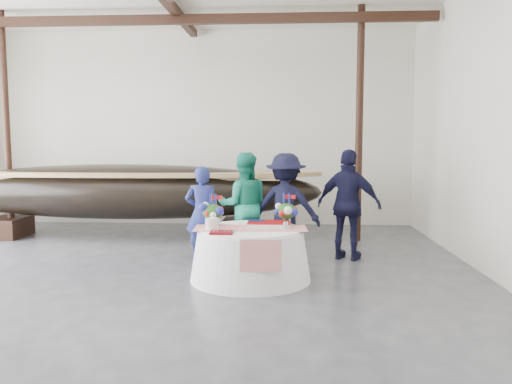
{
  "coord_description": "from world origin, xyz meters",
  "views": [
    {
      "loc": [
        2.06,
        -5.65,
        1.95
      ],
      "look_at": [
        1.59,
        2.64,
        1.1
      ],
      "focal_mm": 35.0,
      "sensor_mm": 36.0,
      "label": 1
    }
  ],
  "objects": [
    {
      "name": "floor",
      "position": [
        0.0,
        0.0,
        0.0
      ],
      "size": [
        10.0,
        12.0,
        0.01
      ],
      "primitive_type": "cube",
      "color": "#3D3D42",
      "rests_on": "ground"
    },
    {
      "name": "wall_back",
      "position": [
        0.0,
        6.0,
        2.25
      ],
      "size": [
        10.0,
        0.02,
        4.5
      ],
      "primitive_type": "cube",
      "color": "silver",
      "rests_on": "ground"
    },
    {
      "name": "longboat_display",
      "position": [
        -1.19,
        4.11,
        0.95
      ],
      "size": [
        7.97,
        1.59,
        1.49
      ],
      "color": "black",
      "rests_on": "ground"
    },
    {
      "name": "banquet_table",
      "position": [
        1.59,
        1.24,
        0.36
      ],
      "size": [
        1.7,
        1.7,
        0.73
      ],
      "color": "white",
      "rests_on": "ground"
    },
    {
      "name": "tabletop_items",
      "position": [
        1.55,
        1.43,
        0.88
      ],
      "size": [
        1.6,
        1.03,
        0.4
      ],
      "color": "red",
      "rests_on": "banquet_table"
    },
    {
      "name": "guest_woman_blue",
      "position": [
        0.72,
        2.37,
        0.77
      ],
      "size": [
        0.57,
        0.37,
        1.55
      ],
      "primitive_type": "imported",
      "rotation": [
        0.0,
        0.0,
        3.14
      ],
      "color": "navy",
      "rests_on": "ground"
    },
    {
      "name": "guest_woman_teal",
      "position": [
        1.39,
        2.59,
        0.88
      ],
      "size": [
        0.94,
        0.77,
        1.77
      ],
      "primitive_type": "imported",
      "rotation": [
        0.0,
        0.0,
        3.27
      ],
      "color": "#1B8D6E",
      "rests_on": "ground"
    },
    {
      "name": "guest_man_left",
      "position": [
        2.09,
        2.51,
        0.88
      ],
      "size": [
        1.22,
        0.82,
        1.75
      ],
      "primitive_type": "imported",
      "rotation": [
        0.0,
        0.0,
        2.99
      ],
      "color": "black",
      "rests_on": "ground"
    },
    {
      "name": "guest_man_right",
      "position": [
        3.12,
        2.53,
        0.91
      ],
      "size": [
        1.15,
        0.85,
        1.82
      ],
      "primitive_type": "imported",
      "rotation": [
        0.0,
        0.0,
        2.71
      ],
      "color": "black",
      "rests_on": "ground"
    }
  ]
}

